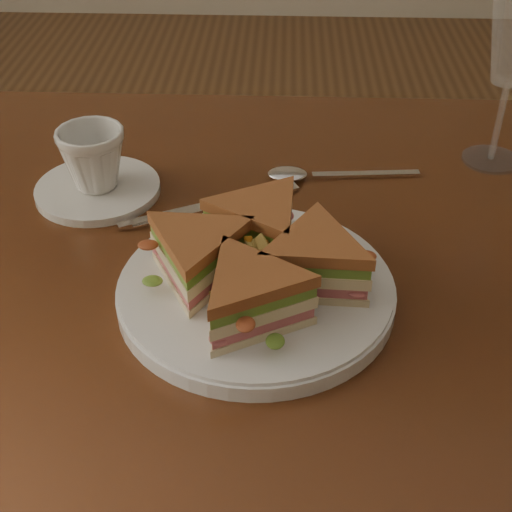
{
  "coord_description": "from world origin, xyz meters",
  "views": [
    {
      "loc": [
        0.05,
        -0.57,
        1.19
      ],
      "look_at": [
        0.03,
        -0.06,
        0.8
      ],
      "focal_mm": 50.0,
      "sensor_mm": 36.0,
      "label": 1
    }
  ],
  "objects_px": {
    "saucer": "(98,189)",
    "sandwich_wedges": "(256,260)",
    "table": "(235,332)",
    "knife": "(205,208)",
    "plate": "(256,291)",
    "spoon": "(306,175)",
    "coffee_cup": "(93,159)"
  },
  "relations": [
    {
      "from": "plate",
      "to": "saucer",
      "type": "relative_size",
      "value": 1.82
    },
    {
      "from": "saucer",
      "to": "coffee_cup",
      "type": "relative_size",
      "value": 1.88
    },
    {
      "from": "plate",
      "to": "knife",
      "type": "bearing_deg",
      "value": 112.93
    },
    {
      "from": "saucer",
      "to": "sandwich_wedges",
      "type": "bearing_deg",
      "value": -43.28
    },
    {
      "from": "table",
      "to": "knife",
      "type": "bearing_deg",
      "value": 112.16
    },
    {
      "from": "sandwich_wedges",
      "to": "knife",
      "type": "xyz_separation_m",
      "value": [
        -0.06,
        0.15,
        -0.04
      ]
    },
    {
      "from": "knife",
      "to": "coffee_cup",
      "type": "xyz_separation_m",
      "value": [
        -0.13,
        0.03,
        0.04
      ]
    },
    {
      "from": "knife",
      "to": "coffee_cup",
      "type": "bearing_deg",
      "value": 140.84
    },
    {
      "from": "sandwich_wedges",
      "to": "saucer",
      "type": "distance_m",
      "value": 0.27
    },
    {
      "from": "plate",
      "to": "spoon",
      "type": "relative_size",
      "value": 1.43
    },
    {
      "from": "spoon",
      "to": "knife",
      "type": "height_order",
      "value": "spoon"
    },
    {
      "from": "sandwich_wedges",
      "to": "coffee_cup",
      "type": "distance_m",
      "value": 0.26
    },
    {
      "from": "coffee_cup",
      "to": "sandwich_wedges",
      "type": "bearing_deg",
      "value": -19.54
    },
    {
      "from": "spoon",
      "to": "saucer",
      "type": "height_order",
      "value": "same"
    },
    {
      "from": "spoon",
      "to": "knife",
      "type": "relative_size",
      "value": 0.92
    },
    {
      "from": "table",
      "to": "knife",
      "type": "height_order",
      "value": "knife"
    },
    {
      "from": "table",
      "to": "knife",
      "type": "distance_m",
      "value": 0.14
    },
    {
      "from": "table",
      "to": "plate",
      "type": "bearing_deg",
      "value": -65.78
    },
    {
      "from": "sandwich_wedges",
      "to": "saucer",
      "type": "relative_size",
      "value": 1.59
    },
    {
      "from": "plate",
      "to": "coffee_cup",
      "type": "relative_size",
      "value": 3.43
    },
    {
      "from": "sandwich_wedges",
      "to": "spoon",
      "type": "distance_m",
      "value": 0.23
    },
    {
      "from": "table",
      "to": "spoon",
      "type": "distance_m",
      "value": 0.21
    },
    {
      "from": "saucer",
      "to": "knife",
      "type": "bearing_deg",
      "value": -13.18
    },
    {
      "from": "sandwich_wedges",
      "to": "spoon",
      "type": "height_order",
      "value": "sandwich_wedges"
    },
    {
      "from": "saucer",
      "to": "plate",
      "type": "bearing_deg",
      "value": -43.28
    },
    {
      "from": "table",
      "to": "sandwich_wedges",
      "type": "xyz_separation_m",
      "value": [
        0.03,
        -0.06,
        0.14
      ]
    },
    {
      "from": "plate",
      "to": "knife",
      "type": "xyz_separation_m",
      "value": [
        -0.06,
        0.15,
        -0.01
      ]
    },
    {
      "from": "spoon",
      "to": "coffee_cup",
      "type": "distance_m",
      "value": 0.25
    },
    {
      "from": "saucer",
      "to": "spoon",
      "type": "bearing_deg",
      "value": 10.4
    },
    {
      "from": "table",
      "to": "spoon",
      "type": "height_order",
      "value": "spoon"
    },
    {
      "from": "plate",
      "to": "sandwich_wedges",
      "type": "xyz_separation_m",
      "value": [
        0.0,
        -0.0,
        0.04
      ]
    },
    {
      "from": "table",
      "to": "spoon",
      "type": "bearing_deg",
      "value": 65.63
    }
  ]
}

